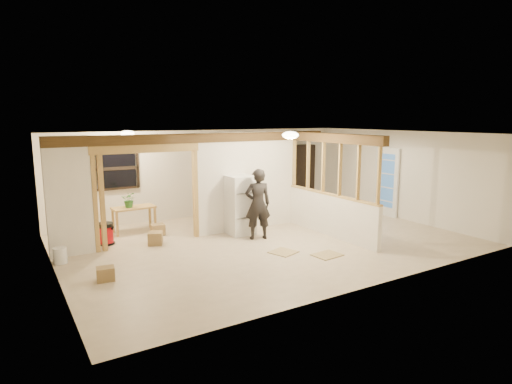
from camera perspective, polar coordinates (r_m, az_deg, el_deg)
floor at (r=10.12m, az=1.35°, el=-6.54°), size 9.00×6.50×0.01m
ceiling at (r=9.71m, az=1.41°, el=7.78°), size 9.00×6.50×0.01m
wall_back at (r=12.66m, az=-6.58°, el=2.55°), size 9.00×0.01×2.50m
wall_front at (r=7.36m, az=15.16°, el=-3.09°), size 9.00×0.01×2.50m
wall_left at (r=8.36m, az=-25.61°, el=-2.19°), size 0.01×6.50×2.50m
wall_right at (r=12.81m, az=18.61°, el=2.18°), size 0.01×6.50×2.50m
partition_left_stub at (r=9.58m, az=-23.69°, el=-0.61°), size 0.90×0.12×2.50m
partition_center at (r=10.95m, az=-1.12°, el=1.46°), size 2.80×0.12×2.50m
doorway_frame at (r=9.94m, az=-14.19°, el=-0.59°), size 2.46×0.14×2.20m
header_beam_back at (r=10.29m, az=-6.98°, el=7.17°), size 7.00×0.18×0.22m
header_beam_right at (r=10.36m, az=10.15°, el=7.10°), size 0.18×3.30×0.22m
pony_wall at (r=10.61m, az=9.85°, el=-3.09°), size 0.12×3.20×1.00m
stud_partition at (r=10.42m, az=10.03°, el=3.14°), size 0.14×3.20×1.32m
window_back at (r=11.71m, az=-18.08°, el=3.00°), size 1.12×0.10×1.10m
french_door at (r=13.04m, az=16.98°, el=1.28°), size 0.12×0.86×2.00m
ceiling_dome_main at (r=9.46m, az=4.60°, el=7.58°), size 0.36×0.36×0.16m
ceiling_dome_util at (r=10.83m, az=-16.75°, el=7.49°), size 0.32×0.32×0.14m
hanging_bulb at (r=10.31m, az=-12.98°, el=5.88°), size 0.07×0.07×0.07m
refrigerator at (r=10.53m, az=-2.13°, el=-1.76°), size 0.60×0.58×1.46m
woman at (r=10.08m, az=0.24°, el=-1.62°), size 0.71×0.57×1.69m
work_table at (r=11.23m, az=-15.94°, el=-3.52°), size 1.05×0.56×0.65m
potted_plant at (r=11.07m, az=-16.53°, el=-0.99°), size 0.45×0.42×0.39m
shop_vac at (r=10.35m, az=-19.43°, el=-5.24°), size 0.46×0.46×0.51m
bookshelf at (r=14.16m, az=5.85°, el=2.27°), size 0.99×0.33×1.98m
bucket at (r=9.40m, az=-24.65°, el=-7.70°), size 0.33×0.33×0.33m
box_util_a at (r=10.84m, az=-12.95°, el=-4.90°), size 0.33×0.29×0.27m
box_util_b at (r=10.06m, az=-13.27°, el=-6.02°), size 0.41×0.41×0.29m
box_front at (r=8.17m, az=-19.42°, el=-10.26°), size 0.34×0.29×0.25m
floor_panel_near at (r=9.28m, az=3.66°, el=-8.00°), size 0.63×0.63×0.02m
floor_panel_far at (r=9.20m, az=9.47°, el=-8.28°), size 0.61×0.51×0.02m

